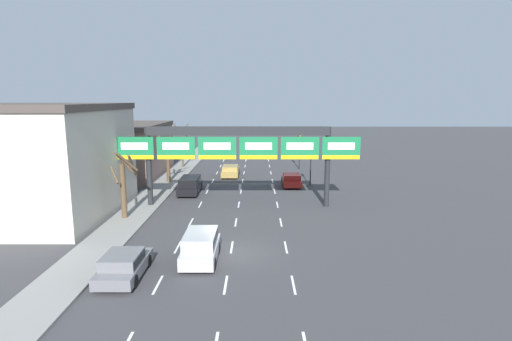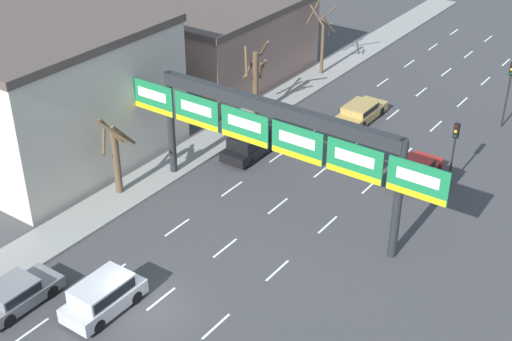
# 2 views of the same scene
# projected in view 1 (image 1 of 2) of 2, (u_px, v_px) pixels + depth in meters

# --- Properties ---
(ground_plane) EXTENTS (220.00, 220.00, 0.00)m
(ground_plane) POSITION_uv_depth(u_px,v_px,m) (230.00, 253.00, 23.32)
(ground_plane) COLOR #3D3D3F
(sidewalk_left) EXTENTS (2.80, 110.00, 0.15)m
(sidewalk_left) POSITION_uv_depth(u_px,v_px,m) (93.00, 252.00, 23.30)
(sidewalk_left) COLOR gray
(sidewalk_left) RESTS_ON ground_plane
(lane_dashes) EXTENTS (6.72, 67.00, 0.01)m
(lane_dashes) POSITION_uv_depth(u_px,v_px,m) (239.00, 197.00, 36.61)
(lane_dashes) COLOR white
(lane_dashes) RESTS_ON ground_plane
(sign_gantry) EXTENTS (19.93, 0.70, 6.69)m
(sign_gantry) POSITION_uv_depth(u_px,v_px,m) (237.00, 143.00, 32.61)
(sign_gantry) COLOR #232628
(sign_gantry) RESTS_ON ground_plane
(building_near) EXTENTS (13.12, 13.60, 8.58)m
(building_near) POSITION_uv_depth(u_px,v_px,m) (25.00, 160.00, 30.58)
(building_near) COLOR beige
(building_near) RESTS_ON ground_plane
(building_far) EXTENTS (12.03, 13.87, 6.08)m
(building_far) POSITION_uv_depth(u_px,v_px,m) (111.00, 149.00, 47.26)
(building_far) COLOR gray
(building_far) RESTS_ON ground_plane
(car_red) EXTENTS (1.90, 4.02, 1.31)m
(car_red) POSITION_uv_depth(u_px,v_px,m) (291.00, 179.00, 41.31)
(car_red) COLOR maroon
(car_red) RESTS_ON ground_plane
(suv_black) EXTENTS (1.87, 4.54, 1.58)m
(suv_black) POSITION_uv_depth(u_px,v_px,m) (189.00, 184.00, 38.11)
(suv_black) COLOR black
(suv_black) RESTS_ON ground_plane
(suv_silver) EXTENTS (1.88, 3.97, 1.65)m
(suv_silver) POSITION_uv_depth(u_px,v_px,m) (200.00, 245.00, 22.08)
(suv_silver) COLOR #B7B7BC
(suv_silver) RESTS_ON ground_plane
(car_grey) EXTENTS (1.93, 4.12, 1.33)m
(car_grey) POSITION_uv_depth(u_px,v_px,m) (123.00, 264.00, 20.03)
(car_grey) COLOR slate
(car_grey) RESTS_ON ground_plane
(car_gold) EXTENTS (1.96, 4.71, 1.28)m
(car_gold) POSITION_uv_depth(u_px,v_px,m) (230.00, 170.00, 46.62)
(car_gold) COLOR #A88947
(car_gold) RESTS_ON ground_plane
(traffic_light_near_gantry) EXTENTS (0.30, 0.35, 4.22)m
(traffic_light_near_gantry) POSITION_uv_depth(u_px,v_px,m) (310.00, 157.00, 41.15)
(traffic_light_near_gantry) COLOR black
(traffic_light_near_gantry) RESTS_ON ground_plane
(traffic_light_mid_block) EXTENTS (0.30, 0.35, 4.74)m
(traffic_light_mid_block) POSITION_uv_depth(u_px,v_px,m) (299.00, 143.00, 50.89)
(traffic_light_mid_block) COLOR black
(traffic_light_mid_block) RESTS_ON ground_plane
(tree_bare_closest) EXTENTS (2.16, 2.07, 5.10)m
(tree_bare_closest) POSITION_uv_depth(u_px,v_px,m) (123.00, 184.00, 29.39)
(tree_bare_closest) COLOR brown
(tree_bare_closest) RESTS_ON sidewalk_left
(tree_bare_second) EXTENTS (1.99, 2.00, 5.66)m
(tree_bare_second) POSITION_uv_depth(u_px,v_px,m) (167.00, 156.00, 42.50)
(tree_bare_second) COLOR brown
(tree_bare_second) RESTS_ON sidewalk_left
(tree_bare_third) EXTENTS (1.98, 2.01, 5.69)m
(tree_bare_third) POSITION_uv_depth(u_px,v_px,m) (181.00, 144.00, 51.84)
(tree_bare_third) COLOR brown
(tree_bare_third) RESTS_ON sidewalk_left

